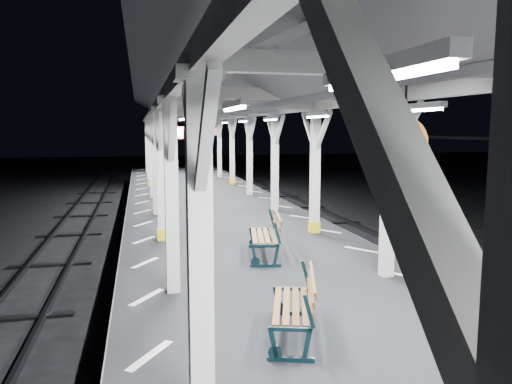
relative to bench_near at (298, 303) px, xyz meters
name	(u,v)px	position (x,y,z in m)	size (l,w,h in m)	color
ground	(259,300)	(0.49, 4.25, -1.46)	(120.00, 120.00, 0.00)	black
platform	(259,278)	(0.49, 4.25, -0.96)	(6.00, 50.00, 1.00)	black
hazard_stripes_left	(145,263)	(-1.96, 4.25, -0.45)	(1.00, 48.00, 0.01)	silver
hazard_stripes_right	(362,250)	(2.94, 4.25, -0.45)	(1.00, 48.00, 0.01)	silver
track_left	(16,316)	(-4.51, 4.25, -1.38)	(2.20, 60.00, 0.16)	#2D2D33
track_right	(457,281)	(5.49, 4.25, -1.38)	(2.20, 60.00, 0.16)	#2D2D33
canopy	(259,91)	(0.49, 4.23, 3.11)	(5.40, 49.00, 4.65)	silver
bench_near	(298,303)	(0.00, 0.00, 0.00)	(1.02, 1.68, 0.86)	black
bench_mid	(268,234)	(0.67, 4.17, 0.04)	(0.96, 1.83, 0.94)	black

